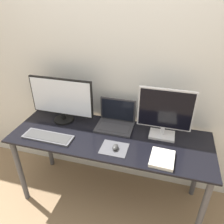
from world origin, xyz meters
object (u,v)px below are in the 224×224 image
book (162,159)px  laptop (116,120)px  monitor_right (165,113)px  keyboard (48,137)px  monitor_left (62,99)px  mouse (115,147)px

book → laptop: bearing=141.7°
monitor_right → keyboard: bearing=-162.5°
keyboard → book: book is taller
book → monitor_left: bearing=161.9°
monitor_left → laptop: (0.52, 0.05, -0.17)m
monitor_left → laptop: size_ratio=1.81×
monitor_right → laptop: bearing=173.8°
monitor_left → laptop: bearing=5.2°
keyboard → mouse: (0.61, 0.01, 0.01)m
monitor_right → book: monitor_right is taller
monitor_left → mouse: (0.60, -0.29, -0.21)m
monitor_left → mouse: 0.70m
mouse → monitor_right: bearing=40.2°
monitor_left → monitor_right: (0.95, -0.00, 0.00)m
book → keyboard: bearing=179.0°
monitor_right → laptop: size_ratio=1.34×
monitor_left → book: 1.05m
monitor_right → keyboard: monitor_right is taller
laptop → mouse: (0.09, -0.34, -0.04)m
keyboard → mouse: 0.61m
laptop → keyboard: 0.63m
monitor_right → mouse: 0.50m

